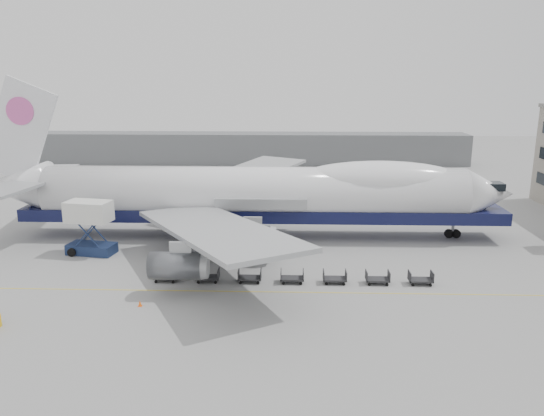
{
  "coord_description": "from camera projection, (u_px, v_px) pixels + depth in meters",
  "views": [
    {
      "loc": [
        4.38,
        -52.64,
        19.86
      ],
      "look_at": [
        2.43,
        6.0,
        5.19
      ],
      "focal_mm": 35.0,
      "sensor_mm": 36.0,
      "label": 1
    }
  ],
  "objects": [
    {
      "name": "dolly_5",
      "position": [
        377.0,
        279.0,
        51.96
      ],
      "size": [
        2.3,
        1.35,
        1.3
      ],
      "color": "#2D2D30",
      "rests_on": "ground"
    },
    {
      "name": "dolly_6",
      "position": [
        421.0,
        279.0,
        51.82
      ],
      "size": [
        2.3,
        1.35,
        1.3
      ],
      "color": "#2D2D30",
      "rests_on": "ground"
    },
    {
      "name": "ground",
      "position": [
        247.0,
        269.0,
        56.0
      ],
      "size": [
        260.0,
        260.0,
        0.0
      ],
      "primitive_type": "plane",
      "color": "gray",
      "rests_on": "ground"
    },
    {
      "name": "dolly_4",
      "position": [
        335.0,
        278.0,
        52.09
      ],
      "size": [
        2.3,
        1.35,
        1.3
      ],
      "color": "#2D2D30",
      "rests_on": "ground"
    },
    {
      "name": "catering_truck",
      "position": [
        90.0,
        225.0,
        60.13
      ],
      "size": [
        5.68,
        4.33,
        6.17
      ],
      "rotation": [
        0.0,
        0.0,
        -0.17
      ],
      "color": "#19274B",
      "rests_on": "ground"
    },
    {
      "name": "dolly_3",
      "position": [
        292.0,
        278.0,
        52.23
      ],
      "size": [
        2.3,
        1.35,
        1.3
      ],
      "color": "#2D2D30",
      "rests_on": "ground"
    },
    {
      "name": "traffic_cone",
      "position": [
        140.0,
        303.0,
        46.97
      ],
      "size": [
        0.36,
        0.36,
        0.52
      ],
      "rotation": [
        0.0,
        0.0,
        -0.17
      ],
      "color": "#FF5A0D",
      "rests_on": "ground"
    },
    {
      "name": "apron_line",
      "position": [
        242.0,
        292.0,
        50.18
      ],
      "size": [
        60.0,
        0.15,
        0.01
      ],
      "primitive_type": "cube",
      "color": "gold",
      "rests_on": "ground"
    },
    {
      "name": "hangar",
      "position": [
        228.0,
        148.0,
        123.34
      ],
      "size": [
        110.0,
        8.0,
        7.0
      ],
      "primitive_type": "cube",
      "color": "slate",
      "rests_on": "ground"
    },
    {
      "name": "dolly_0",
      "position": [
        166.0,
        276.0,
        52.63
      ],
      "size": [
        2.3,
        1.35,
        1.3
      ],
      "color": "#2D2D30",
      "rests_on": "ground"
    },
    {
      "name": "dolly_1",
      "position": [
        208.0,
        277.0,
        52.5
      ],
      "size": [
        2.3,
        1.35,
        1.3
      ],
      "color": "#2D2D30",
      "rests_on": "ground"
    },
    {
      "name": "airliner",
      "position": [
        259.0,
        193.0,
        66.25
      ],
      "size": [
        67.0,
        55.3,
        19.98
      ],
      "color": "white",
      "rests_on": "ground"
    },
    {
      "name": "dolly_2",
      "position": [
        250.0,
        277.0,
        52.36
      ],
      "size": [
        2.3,
        1.35,
        1.3
      ],
      "color": "#2D2D30",
      "rests_on": "ground"
    }
  ]
}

